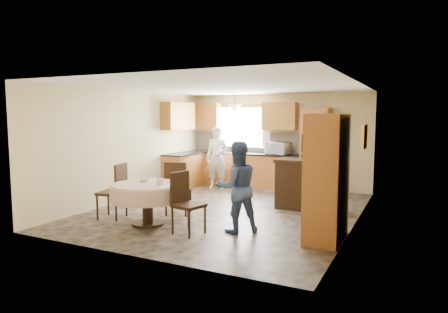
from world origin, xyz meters
name	(u,v)px	position (x,y,z in m)	size (l,w,h in m)	color
floor	(228,210)	(0.00, 0.00, 0.00)	(5.00, 6.00, 0.01)	brown
ceiling	(228,87)	(0.00, 0.00, 2.50)	(5.00, 6.00, 0.01)	white
wall_back	(276,141)	(0.00, 3.00, 1.25)	(5.00, 0.02, 2.50)	#CBBB82
wall_front	(132,167)	(0.00, -3.00, 1.25)	(5.00, 0.02, 2.50)	#CBBB82
wall_left	(130,145)	(-2.50, 0.00, 1.25)	(0.02, 6.00, 2.50)	#CBBB82
wall_right	(357,155)	(2.50, 0.00, 1.25)	(0.02, 6.00, 2.50)	#CBBB82
window	(242,127)	(-1.00, 2.98, 1.60)	(1.40, 0.03, 1.10)	white
curtain_left	(217,125)	(-1.75, 2.93, 1.65)	(0.22, 0.02, 1.15)	white
curtain_right	(267,126)	(-0.25, 2.93, 1.65)	(0.22, 0.02, 1.15)	white
base_cab_back	(243,170)	(-0.85, 2.70, 0.44)	(3.30, 0.60, 0.88)	#CB6D36
counter_back	(243,153)	(-0.85, 2.70, 0.90)	(3.30, 0.64, 0.04)	black
base_cab_left	(183,171)	(-2.20, 1.80, 0.44)	(0.60, 1.20, 0.88)	#CB6D36
counter_left	(183,154)	(-2.20, 1.80, 0.90)	(0.64, 1.20, 0.04)	black
backsplash	(247,142)	(-0.85, 2.99, 1.18)	(3.30, 0.02, 0.55)	tan
wall_cab_left	(206,116)	(-2.05, 2.83, 1.91)	(0.85, 0.33, 0.72)	#B5732D
wall_cab_right	(280,116)	(0.15, 2.83, 1.91)	(0.90, 0.33, 0.72)	#B5732D
wall_cab_side	(178,116)	(-2.33, 1.80, 1.91)	(0.33, 1.20, 0.72)	#B5732D
oven_tower	(316,150)	(1.15, 2.69, 1.06)	(0.66, 0.62, 2.12)	#CB6D36
oven_upper	(313,144)	(1.15, 2.38, 1.25)	(0.56, 0.01, 0.45)	black
oven_lower	(312,164)	(1.15, 2.38, 0.75)	(0.56, 0.01, 0.45)	black
pendant	(235,108)	(-1.00, 2.50, 2.12)	(0.36, 0.36, 0.18)	beige
sideboard	(309,187)	(1.48, 0.74, 0.48)	(1.36, 0.56, 0.97)	#311C0D
space_heater	(335,202)	(2.06, 0.49, 0.27)	(0.39, 0.27, 0.54)	black
cupboard	(327,178)	(2.22, -1.08, 0.98)	(0.51, 1.03, 1.96)	#CB6D36
dining_table	(147,193)	(-0.81, -1.61, 0.57)	(1.29, 1.29, 0.73)	#311C0D
chair_left	(116,188)	(-1.60, -1.53, 0.58)	(0.53, 0.53, 1.04)	#311C0D
chair_back	(177,186)	(-0.71, -0.80, 0.58)	(0.57, 0.57, 1.05)	#311C0D
chair_right	(185,199)	(0.05, -1.74, 0.56)	(0.52, 0.52, 1.01)	#311C0D
framed_picture	(364,137)	(2.47, 1.24, 1.50)	(0.06, 0.60, 0.50)	gold
microwave	(278,148)	(0.17, 2.65, 1.08)	(0.59, 0.40, 0.33)	silver
person_sink	(217,158)	(-1.28, 2.00, 0.82)	(0.60, 0.39, 1.64)	silver
person_dining	(237,187)	(0.80, -1.32, 0.76)	(0.74, 0.57, 1.51)	#3A4E7E
bowl_sideboard	(292,161)	(1.12, 0.74, 1.00)	(0.24, 0.24, 0.06)	#B2B2B2
bottle_sideboard	(327,157)	(1.84, 0.74, 1.10)	(0.10, 0.10, 0.27)	silver
cup_table	(160,182)	(-0.55, -1.59, 0.78)	(0.12, 0.12, 0.10)	#B2B2B2
bowl_table	(144,180)	(-1.01, -1.43, 0.76)	(0.18, 0.18, 0.06)	#B2B2B2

